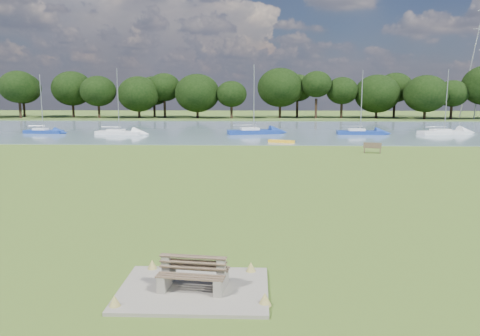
{
  "coord_description": "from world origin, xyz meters",
  "views": [
    {
      "loc": [
        1.78,
        -26.46,
        5.61
      ],
      "look_at": [
        0.86,
        -2.0,
        1.58
      ],
      "focal_mm": 35.0,
      "sensor_mm": 36.0,
      "label": 1
    }
  ],
  "objects_px": {
    "bench_pair": "(194,274)",
    "sailboat_5": "(253,130)",
    "sailboat_2": "(43,130)",
    "sailboat_3": "(119,131)",
    "kayak": "(281,141)",
    "sailboat_1": "(360,131)",
    "sailboat_4": "(444,131)",
    "riverbank_bench": "(372,148)"
  },
  "relations": [
    {
      "from": "kayak",
      "to": "sailboat_5",
      "type": "height_order",
      "value": "sailboat_5"
    },
    {
      "from": "sailboat_2",
      "to": "sailboat_5",
      "type": "relative_size",
      "value": 0.86
    },
    {
      "from": "bench_pair",
      "to": "riverbank_bench",
      "type": "bearing_deg",
      "value": 74.87
    },
    {
      "from": "riverbank_bench",
      "to": "bench_pair",
      "type": "bearing_deg",
      "value": -97.54
    },
    {
      "from": "riverbank_bench",
      "to": "sailboat_3",
      "type": "xyz_separation_m",
      "value": [
        -28.45,
        16.94,
        -0.04
      ]
    },
    {
      "from": "riverbank_bench",
      "to": "sailboat_2",
      "type": "height_order",
      "value": "sailboat_2"
    },
    {
      "from": "kayak",
      "to": "sailboat_3",
      "type": "xyz_separation_m",
      "value": [
        -20.57,
        8.88,
        0.26
      ]
    },
    {
      "from": "sailboat_2",
      "to": "sailboat_3",
      "type": "bearing_deg",
      "value": -0.79
    },
    {
      "from": "kayak",
      "to": "sailboat_1",
      "type": "height_order",
      "value": "sailboat_1"
    },
    {
      "from": "bench_pair",
      "to": "sailboat_5",
      "type": "bearing_deg",
      "value": 95.47
    },
    {
      "from": "riverbank_bench",
      "to": "kayak",
      "type": "relative_size",
      "value": 0.58
    },
    {
      "from": "riverbank_bench",
      "to": "sailboat_4",
      "type": "height_order",
      "value": "sailboat_4"
    },
    {
      "from": "bench_pair",
      "to": "riverbank_bench",
      "type": "distance_m",
      "value": 32.73
    },
    {
      "from": "sailboat_1",
      "to": "sailboat_5",
      "type": "xyz_separation_m",
      "value": [
        -13.82,
        0.1,
        0.04
      ]
    },
    {
      "from": "sailboat_3",
      "to": "sailboat_4",
      "type": "bearing_deg",
      "value": 11.63
    },
    {
      "from": "bench_pair",
      "to": "sailboat_5",
      "type": "distance_m",
      "value": 48.69
    },
    {
      "from": "bench_pair",
      "to": "sailboat_2",
      "type": "xyz_separation_m",
      "value": [
        -26.74,
        48.54,
        -0.04
      ]
    },
    {
      "from": "kayak",
      "to": "sailboat_1",
      "type": "distance_m",
      "value": 14.71
    },
    {
      "from": "kayak",
      "to": "sailboat_5",
      "type": "relative_size",
      "value": 0.32
    },
    {
      "from": "sailboat_2",
      "to": "sailboat_5",
      "type": "distance_m",
      "value": 27.95
    },
    {
      "from": "bench_pair",
      "to": "sailboat_3",
      "type": "xyz_separation_m",
      "value": [
        -16.18,
        47.29,
        -0.06
      ]
    },
    {
      "from": "riverbank_bench",
      "to": "sailboat_3",
      "type": "height_order",
      "value": "sailboat_3"
    },
    {
      "from": "riverbank_bench",
      "to": "kayak",
      "type": "height_order",
      "value": "riverbank_bench"
    },
    {
      "from": "sailboat_4",
      "to": "sailboat_1",
      "type": "bearing_deg",
      "value": 170.36
    },
    {
      "from": "bench_pair",
      "to": "sailboat_2",
      "type": "relative_size",
      "value": 0.26
    },
    {
      "from": "sailboat_1",
      "to": "sailboat_5",
      "type": "height_order",
      "value": "sailboat_5"
    },
    {
      "from": "bench_pair",
      "to": "sailboat_2",
      "type": "distance_m",
      "value": 55.42
    },
    {
      "from": "bench_pair",
      "to": "riverbank_bench",
      "type": "relative_size",
      "value": 1.21
    },
    {
      "from": "sailboat_5",
      "to": "kayak",
      "type": "bearing_deg",
      "value": -87.23
    },
    {
      "from": "sailboat_1",
      "to": "sailboat_3",
      "type": "height_order",
      "value": "sailboat_3"
    },
    {
      "from": "kayak",
      "to": "sailboat_4",
      "type": "bearing_deg",
      "value": 47.51
    },
    {
      "from": "sailboat_2",
      "to": "sailboat_5",
      "type": "height_order",
      "value": "sailboat_5"
    },
    {
      "from": "kayak",
      "to": "sailboat_1",
      "type": "xyz_separation_m",
      "value": [
        10.64,
        10.16,
        0.31
      ]
    },
    {
      "from": "bench_pair",
      "to": "sailboat_3",
      "type": "relative_size",
      "value": 0.24
    },
    {
      "from": "kayak",
      "to": "sailboat_3",
      "type": "distance_m",
      "value": 22.4
    },
    {
      "from": "sailboat_3",
      "to": "sailboat_5",
      "type": "distance_m",
      "value": 17.44
    },
    {
      "from": "bench_pair",
      "to": "sailboat_3",
      "type": "bearing_deg",
      "value": 115.78
    },
    {
      "from": "bench_pair",
      "to": "sailboat_1",
      "type": "height_order",
      "value": "sailboat_1"
    },
    {
      "from": "bench_pair",
      "to": "kayak",
      "type": "height_order",
      "value": "bench_pair"
    },
    {
      "from": "sailboat_1",
      "to": "sailboat_4",
      "type": "height_order",
      "value": "sailboat_4"
    },
    {
      "from": "bench_pair",
      "to": "sailboat_1",
      "type": "bearing_deg",
      "value": 79.7
    },
    {
      "from": "sailboat_2",
      "to": "kayak",
      "type": "bearing_deg",
      "value": -12.06
    }
  ]
}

